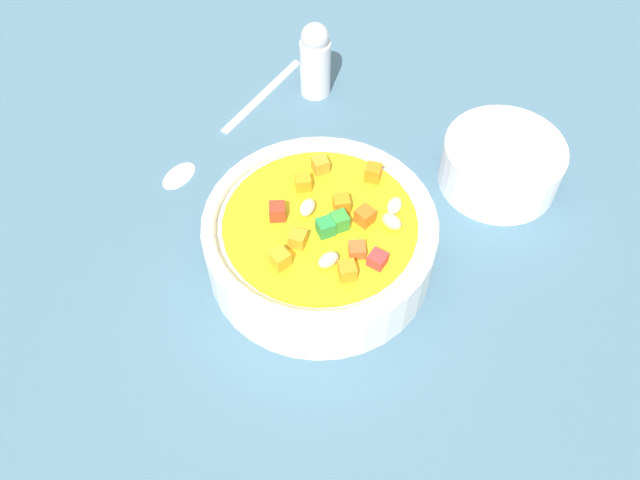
{
  "coord_description": "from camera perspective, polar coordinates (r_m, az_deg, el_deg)",
  "views": [
    {
      "loc": [
        -11.54,
        -30.11,
        45.12
      ],
      "look_at": [
        0.0,
        0.0,
        2.97
      ],
      "focal_mm": 36.87,
      "sensor_mm": 36.0,
      "label": 1
    }
  ],
  "objects": [
    {
      "name": "spoon",
      "position": [
        0.67,
        -7.82,
        9.97
      ],
      "size": [
        18.44,
        14.24,
        0.89
      ],
      "rotation": [
        0.0,
        0.0,
        3.78
      ],
      "color": "silver",
      "rests_on": "ground_plane"
    },
    {
      "name": "pepper_shaker",
      "position": [
        0.68,
        -0.42,
        15.37
      ],
      "size": [
        3.1,
        3.1,
        8.06
      ],
      "color": "silver",
      "rests_on": "ground_plane"
    },
    {
      "name": "ground_plane",
      "position": [
        0.56,
        -0.0,
        -2.46
      ],
      "size": [
        140.0,
        140.0,
        2.0
      ],
      "primitive_type": "cube",
      "color": "#42667A"
    },
    {
      "name": "side_bowl_small",
      "position": [
        0.62,
        15.48,
        6.49
      ],
      "size": [
        10.87,
        10.87,
        4.75
      ],
      "color": "white",
      "rests_on": "ground_plane"
    },
    {
      "name": "soup_bowl_main",
      "position": [
        0.53,
        0.02,
        0.11
      ],
      "size": [
        18.62,
        18.62,
        6.73
      ],
      "color": "white",
      "rests_on": "ground_plane"
    }
  ]
}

